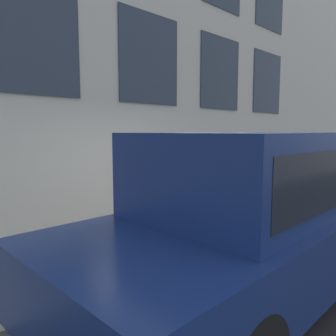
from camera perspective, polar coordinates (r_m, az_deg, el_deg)
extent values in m
plane|color=#2D2D30|center=(5.11, 6.60, -15.64)|extent=(80.00, 80.00, 0.00)
cube|color=gray|center=(5.98, -3.87, -11.45)|extent=(2.74, 60.00, 0.17)
cube|color=#2D3847|center=(11.86, 16.91, 13.98)|extent=(0.03, 1.72, 1.99)
cube|color=#2D3847|center=(9.66, 9.11, 15.97)|extent=(0.03, 1.72, 1.99)
cube|color=#2D3847|center=(7.74, -3.16, 18.46)|extent=(0.03, 1.72, 1.99)
cube|color=#2D3847|center=(6.36, -22.55, 20.68)|extent=(0.03, 1.72, 1.99)
cylinder|color=gray|center=(5.41, 4.25, -12.26)|extent=(0.35, 0.35, 0.04)
cylinder|color=gray|center=(5.33, 4.27, -9.56)|extent=(0.26, 0.26, 0.57)
sphere|color=slate|center=(5.26, 4.30, -6.56)|extent=(0.28, 0.28, 0.28)
cylinder|color=black|center=(5.24, 4.30, -5.68)|extent=(0.09, 0.09, 0.11)
cylinder|color=gray|center=(5.44, 5.55, -8.48)|extent=(0.09, 0.10, 0.09)
cylinder|color=gray|center=(5.18, 2.94, -9.23)|extent=(0.09, 0.10, 0.09)
cylinder|color=#726651|center=(4.86, -4.04, -10.11)|extent=(0.11, 0.11, 0.74)
cylinder|color=#726651|center=(4.97, -5.22, -9.73)|extent=(0.11, 0.11, 0.74)
cube|color=yellow|center=(4.77, -4.71, -2.43)|extent=(0.20, 0.14, 0.56)
cylinder|color=yellow|center=(4.66, -3.57, -2.46)|extent=(0.09, 0.09, 0.53)
cylinder|color=yellow|center=(4.88, -5.79, -2.08)|extent=(0.09, 0.09, 0.53)
sphere|color=#8C6647|center=(4.73, -4.75, 2.38)|extent=(0.25, 0.25, 0.25)
cylinder|color=black|center=(3.53, -10.95, -19.33)|extent=(0.24, 0.78, 0.78)
cylinder|color=black|center=(5.80, 16.47, -9.14)|extent=(0.24, 0.78, 0.78)
cube|color=navy|center=(3.99, 15.76, -11.23)|extent=(1.86, 5.11, 0.67)
cube|color=navy|center=(3.95, 17.01, -0.23)|extent=(1.64, 3.17, 0.85)
cube|color=#1E232D|center=(3.95, 17.01, -0.23)|extent=(1.65, 2.92, 0.54)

